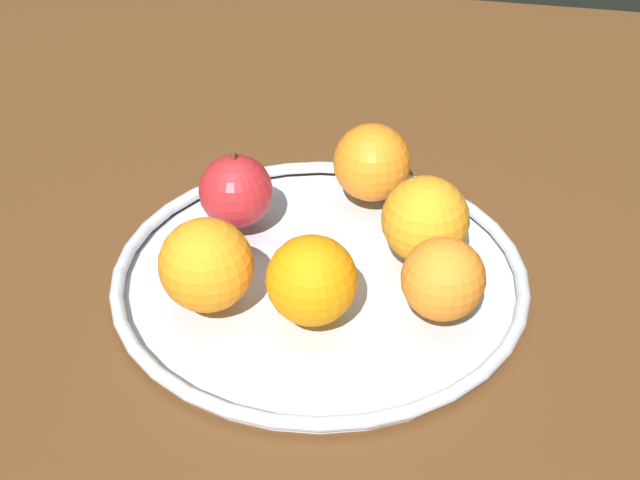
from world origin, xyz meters
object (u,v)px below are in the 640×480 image
(orange_front_right, at_px, (206,265))
(orange_back_left, at_px, (372,162))
(orange_center, at_px, (443,279))
(orange_front_left, at_px, (312,280))
(apple, at_px, (236,191))
(fruit_bowl, at_px, (320,275))
(orange_back_right, at_px, (425,220))

(orange_front_right, relative_size, orange_back_left, 1.04)
(orange_center, xyz_separation_m, orange_back_left, (0.16, 0.08, 0.00))
(orange_front_left, bearing_deg, orange_back_left, -6.07)
(apple, height_order, orange_front_left, apple)
(orange_front_left, xyz_separation_m, orange_back_left, (0.19, -0.02, 0.00))
(fruit_bowl, bearing_deg, orange_back_right, -67.56)
(apple, xyz_separation_m, orange_back_left, (0.07, -0.12, 0.00))
(orange_back_left, bearing_deg, orange_front_left, 173.93)
(orange_center, bearing_deg, orange_front_left, 104.13)
(fruit_bowl, distance_m, orange_back_right, 0.11)
(fruit_bowl, height_order, orange_front_left, orange_front_left)
(apple, bearing_deg, orange_back_right, -95.72)
(orange_center, distance_m, orange_back_left, 0.18)
(apple, distance_m, orange_center, 0.22)
(apple, relative_size, orange_center, 1.11)
(fruit_bowl, xyz_separation_m, orange_front_right, (-0.06, 0.08, 0.05))
(fruit_bowl, relative_size, orange_center, 5.33)
(orange_front_left, height_order, orange_front_right, orange_front_right)
(apple, height_order, orange_center, apple)
(orange_back_right, distance_m, orange_front_left, 0.13)
(orange_front_right, relative_size, orange_center, 1.14)
(orange_center, bearing_deg, fruit_bowl, 70.50)
(orange_back_right, xyz_separation_m, orange_back_left, (0.09, 0.06, -0.00))
(apple, distance_m, orange_back_right, 0.18)
(orange_back_right, bearing_deg, fruit_bowl, 112.44)
(fruit_bowl, distance_m, orange_center, 0.12)
(orange_front_left, bearing_deg, fruit_bowl, 5.53)
(orange_front_left, relative_size, orange_front_right, 0.95)
(orange_back_right, bearing_deg, orange_front_left, 141.30)
(apple, xyz_separation_m, orange_back_right, (-0.02, -0.18, 0.00))
(fruit_bowl, bearing_deg, orange_front_right, 128.31)
(orange_front_left, xyz_separation_m, orange_center, (0.03, -0.10, -0.00))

